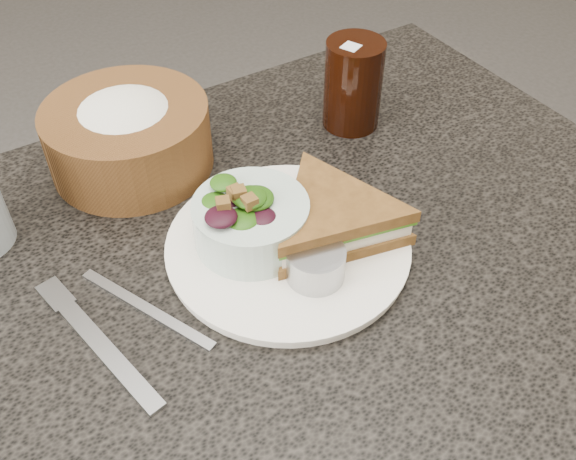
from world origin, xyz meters
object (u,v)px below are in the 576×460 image
(dining_table, at_px, (268,438))
(dressing_ramekin, at_px, (316,264))
(dinner_plate, at_px, (288,246))
(salad_bowl, at_px, (251,215))
(sandwich, at_px, (333,218))
(bread_basket, at_px, (127,127))
(cola_glass, at_px, (353,80))

(dining_table, distance_m, dressing_ramekin, 0.41)
(dinner_plate, bearing_deg, dressing_ramekin, -92.01)
(dining_table, xyz_separation_m, salad_bowl, (0.01, 0.03, 0.42))
(dinner_plate, height_order, sandwich, sandwich)
(dining_table, distance_m, bread_basket, 0.49)
(dinner_plate, distance_m, salad_bowl, 0.06)
(sandwich, bearing_deg, dinner_plate, 174.37)
(salad_bowl, bearing_deg, dining_table, -103.79)
(cola_glass, bearing_deg, bread_basket, 166.34)
(dining_table, relative_size, dinner_plate, 3.80)
(dining_table, height_order, dressing_ramekin, dressing_ramekin)
(sandwich, relative_size, bread_basket, 0.91)
(dressing_ramekin, bearing_deg, salad_bowl, 109.96)
(dinner_plate, distance_m, dressing_ramekin, 0.06)
(sandwich, distance_m, dressing_ramekin, 0.06)
(dining_table, distance_m, dinner_plate, 0.38)
(sandwich, height_order, bread_basket, bread_basket)
(cola_glass, bearing_deg, sandwich, -130.87)
(bread_basket, bearing_deg, dinner_plate, -69.56)
(dinner_plate, relative_size, salad_bowl, 2.12)
(bread_basket, bearing_deg, dressing_ramekin, -73.68)
(salad_bowl, height_order, dressing_ramekin, salad_bowl)
(dinner_plate, distance_m, cola_glass, 0.26)
(dining_table, height_order, sandwich, sandwich)
(dinner_plate, height_order, cola_glass, cola_glass)
(dinner_plate, height_order, salad_bowl, salad_bowl)
(dinner_plate, relative_size, sandwich, 1.45)
(dining_table, bearing_deg, dressing_ramekin, -53.67)
(dining_table, xyz_separation_m, bread_basket, (-0.05, 0.24, 0.43))
(sandwich, relative_size, dressing_ramekin, 2.99)
(dinner_plate, xyz_separation_m, bread_basket, (-0.09, 0.23, 0.05))
(sandwich, bearing_deg, bread_basket, 130.48)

